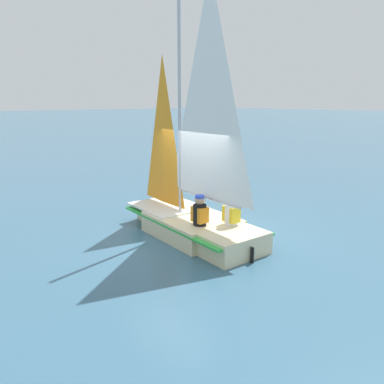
{
  "coord_description": "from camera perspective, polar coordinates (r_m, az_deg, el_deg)",
  "views": [
    {
      "loc": [
        -5.8,
        -6.37,
        3.18
      ],
      "look_at": [
        0.0,
        0.0,
        1.08
      ],
      "focal_mm": 35.0,
      "sensor_mm": 36.0,
      "label": 1
    }
  ],
  "objects": [
    {
      "name": "sailor_helm",
      "position": [
        8.36,
        1.17,
        -4.05
      ],
      "size": [
        0.33,
        0.36,
        1.16
      ],
      "rotation": [
        0.0,
        0.0,
        1.48
      ],
      "color": "black",
      "rests_on": "ground_plane"
    },
    {
      "name": "ground_plane",
      "position": [
        9.18,
        -0.0,
        -6.58
      ],
      "size": [
        260.0,
        260.0,
        0.0
      ],
      "primitive_type": "plane",
      "color": "#38607A"
    },
    {
      "name": "sailor_crew",
      "position": [
        8.42,
        5.98,
        -3.99
      ],
      "size": [
        0.33,
        0.36,
        1.16
      ],
      "rotation": [
        0.0,
        0.0,
        1.48
      ],
      "color": "black",
      "rests_on": "ground_plane"
    },
    {
      "name": "sailboat_main",
      "position": [
        8.89,
        0.18,
        -1.6
      ],
      "size": [
        1.96,
        4.03,
        5.91
      ],
      "rotation": [
        0.0,
        0.0,
        1.48
      ],
      "color": "beige",
      "rests_on": "ground_plane"
    }
  ]
}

